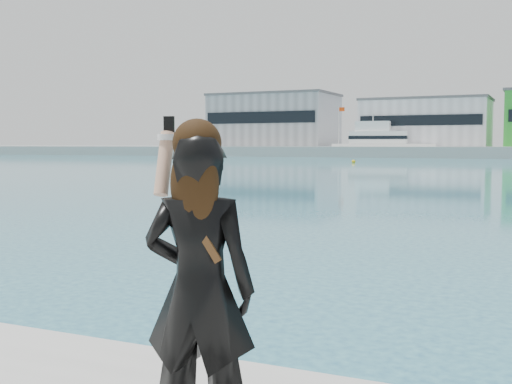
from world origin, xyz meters
TOP-DOWN VIEW (x-y plane):
  - warehouse_grey_left at (-55.00, 127.98)m, footprint 26.52×16.36m
  - warehouse_white at (-22.00, 127.98)m, footprint 24.48×15.35m
  - flagpole_left at (-37.91, 121.00)m, footprint 1.28×0.16m
  - motor_yacht at (-28.23, 116.44)m, footprint 19.54×8.14m
  - buoy_far at (-22.42, 78.03)m, footprint 0.50×0.50m
  - woman at (-0.60, -0.25)m, footprint 0.66×0.51m

SIDE VIEW (x-z plane):
  - buoy_far at x=-22.42m, z-range -0.25..0.25m
  - woman at x=-0.60m, z-range 0.81..2.52m
  - motor_yacht at x=-28.23m, z-range -1.94..6.91m
  - flagpole_left at x=-37.91m, z-range 2.54..10.54m
  - warehouse_white at x=-22.00m, z-range 2.01..11.51m
  - warehouse_grey_left at x=-55.00m, z-range 2.01..13.51m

